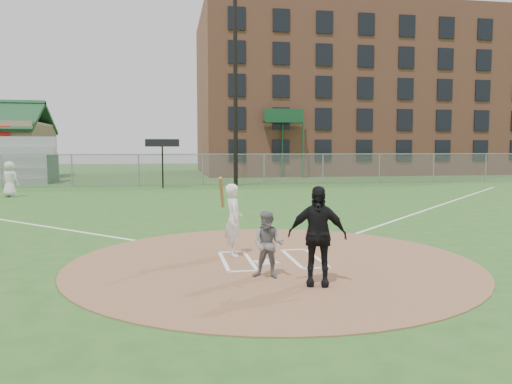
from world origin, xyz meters
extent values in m
plane|color=#28561D|center=(0.00, 0.00, 0.00)|extent=(140.00, 140.00, 0.00)
cylinder|color=#916244|center=(0.00, 0.00, 0.01)|extent=(8.40, 8.40, 0.02)
cube|color=silver|center=(-0.16, -0.14, 0.03)|extent=(0.54, 0.54, 0.03)
cube|color=white|center=(9.00, 9.00, 0.01)|extent=(17.04, 17.04, 0.01)
imported|color=slate|center=(-0.34, -1.28, 0.63)|extent=(0.73, 0.67, 1.22)
imported|color=black|center=(0.39, -1.89, 0.88)|extent=(1.08, 0.70, 1.72)
imported|color=silver|center=(-9.79, 15.94, 0.87)|extent=(0.99, 0.82, 1.74)
cube|color=white|center=(-1.00, 0.15, 0.03)|extent=(0.08, 1.80, 0.01)
cube|color=white|center=(-0.45, 0.15, 0.03)|extent=(0.08, 1.80, 0.01)
cube|color=white|center=(-0.72, 1.05, 0.03)|extent=(0.62, 0.08, 0.01)
cube|color=white|center=(-0.72, -0.75, 0.03)|extent=(0.62, 0.08, 0.01)
cube|color=white|center=(1.00, 0.15, 0.03)|extent=(0.08, 1.80, 0.01)
cube|color=white|center=(0.45, 0.15, 0.03)|extent=(0.08, 1.80, 0.01)
cube|color=white|center=(0.72, 1.05, 0.03)|extent=(0.62, 0.08, 0.01)
cube|color=white|center=(0.72, -0.75, 0.03)|extent=(0.62, 0.08, 0.01)
imported|color=white|center=(-0.72, 0.70, 0.81)|extent=(0.39, 0.58, 1.58)
cylinder|color=olive|center=(-1.02, 0.30, 1.45)|extent=(0.19, 0.60, 0.70)
cube|color=slate|center=(0.00, 22.00, 1.00)|extent=(56.00, 0.03, 2.00)
cube|color=gray|center=(0.00, 22.00, 2.00)|extent=(56.00, 0.06, 0.06)
cube|color=gray|center=(0.00, 22.00, 1.00)|extent=(56.08, 0.08, 2.00)
cube|color=#194728|center=(-10.00, 26.20, 1.00)|extent=(0.08, 3.20, 2.00)
cube|color=#A15D45|center=(16.00, 38.00, 7.50)|extent=(30.00, 16.00, 15.00)
cube|color=black|center=(15.90, 29.94, 7.40)|extent=(26.60, 0.10, 12.20)
cube|color=#194728|center=(7.00, 29.34, 4.50)|extent=(3.20, 1.00, 0.15)
cube|color=#194728|center=(7.00, 29.84, 2.25)|extent=(0.12, 0.12, 4.50)
cube|color=#194728|center=(8.50, 28.89, 2.25)|extent=(0.12, 0.12, 4.50)
cube|color=#194728|center=(7.00, 29.34, 5.05)|extent=(3.20, 0.08, 1.00)
cylinder|color=black|center=(2.00, 21.00, 6.00)|extent=(0.26, 0.26, 12.00)
cylinder|color=black|center=(-2.50, 20.20, 1.30)|extent=(0.10, 0.10, 2.60)
cube|color=black|center=(-2.50, 20.20, 2.70)|extent=(2.00, 0.10, 0.45)
camera|label=1|loc=(-2.09, -10.03, 2.37)|focal=35.00mm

